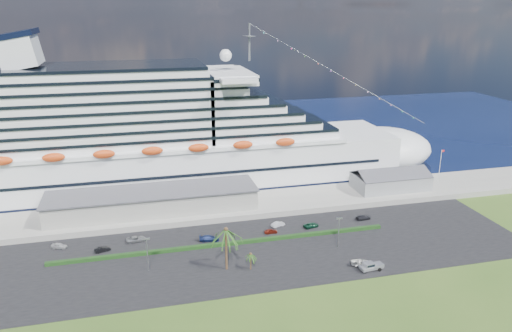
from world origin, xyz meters
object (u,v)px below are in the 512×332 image
object	(u,v)px
cruise_ship	(158,141)
parked_car_3	(209,238)
pickup_truck	(371,266)
boat_trailer	(360,262)

from	to	relation	value
cruise_ship	parked_car_3	xyz separation A→B (m)	(9.85, -44.35, -15.81)
pickup_truck	cruise_ship	bearing A→B (deg)	122.87
parked_car_3	boat_trailer	xyz separation A→B (m)	(33.03, -21.95, 0.25)
boat_trailer	cruise_ship	bearing A→B (deg)	122.89
cruise_ship	pickup_truck	size ratio (longest dim) A/B	32.08
cruise_ship	pickup_truck	bearing A→B (deg)	-57.13
cruise_ship	parked_car_3	bearing A→B (deg)	-77.48
pickup_truck	boat_trailer	bearing A→B (deg)	122.32
cruise_ship	boat_trailer	distance (m)	80.47
parked_car_3	pickup_truck	xyz separation A→B (m)	(34.61, -24.45, 0.35)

